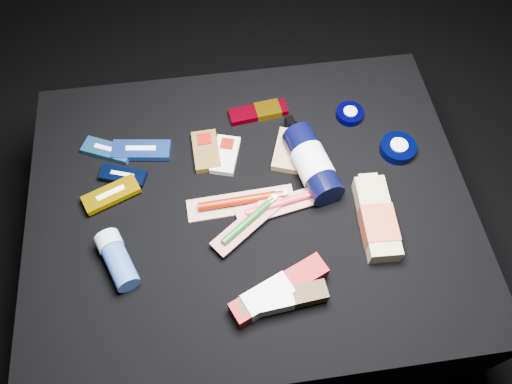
{
  "coord_description": "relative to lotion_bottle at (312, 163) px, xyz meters",
  "views": [
    {
      "loc": [
        -0.06,
        -0.54,
        1.37
      ],
      "look_at": [
        0.01,
        0.01,
        0.42
      ],
      "focal_mm": 35.0,
      "sensor_mm": 36.0,
      "label": 1
    }
  ],
  "objects": [
    {
      "name": "clif_bar_0",
      "position": [
        -0.23,
        0.09,
        -0.03
      ],
      "size": [
        0.06,
        0.11,
        0.02
      ],
      "rotation": [
        0.0,
        0.0,
        0.03
      ],
      "color": "brown",
      "rests_on": "cloth_table"
    },
    {
      "name": "deodorant_stick",
      "position": [
        -0.43,
        -0.17,
        -0.01
      ],
      "size": [
        0.09,
        0.13,
        0.05
      ],
      "rotation": [
        0.0,
        0.0,
        0.38
      ],
      "color": "#2C4C92",
      "rests_on": "cloth_table"
    },
    {
      "name": "lotion_bottle",
      "position": [
        0.0,
        0.0,
        0.0
      ],
      "size": [
        0.11,
        0.24,
        0.08
      ],
      "rotation": [
        0.0,
        0.0,
        0.22
      ],
      "color": "black",
      "rests_on": "cloth_table"
    },
    {
      "name": "luna_bar_2",
      "position": [
        -0.43,
        0.04,
        -0.03
      ],
      "size": [
        0.11,
        0.07,
        0.01
      ],
      "rotation": [
        0.0,
        0.0,
        -0.34
      ],
      "color": "black",
      "rests_on": "cloth_table"
    },
    {
      "name": "toothbrush_pack_2",
      "position": [
        -0.16,
        -0.12,
        -0.02
      ],
      "size": [
        0.18,
        0.15,
        0.02
      ],
      "rotation": [
        0.0,
        0.0,
        0.63
      ],
      "color": "#B3AEA7",
      "rests_on": "cloth_table"
    },
    {
      "name": "luna_bar_0",
      "position": [
        -0.46,
        0.12,
        -0.03
      ],
      "size": [
        0.12,
        0.09,
        0.02
      ],
      "rotation": [
        0.0,
        0.0,
        -0.43
      ],
      "color": "#2769AE",
      "rests_on": "cloth_table"
    },
    {
      "name": "clif_bar_1",
      "position": [
        -0.19,
        0.07,
        -0.03
      ],
      "size": [
        0.08,
        0.11,
        0.02
      ],
      "rotation": [
        0.0,
        0.0,
        -0.3
      ],
      "color": "silver",
      "rests_on": "cloth_table"
    },
    {
      "name": "ground",
      "position": [
        -0.15,
        -0.06,
        -0.44
      ],
      "size": [
        3.0,
        3.0,
        0.0
      ],
      "primitive_type": "plane",
      "color": "black",
      "rests_on": "ground"
    },
    {
      "name": "bodywash_bottle",
      "position": [
        0.11,
        -0.15,
        -0.02
      ],
      "size": [
        0.08,
        0.2,
        0.04
      ],
      "rotation": [
        0.0,
        0.0,
        -0.05
      ],
      "color": "tan",
      "rests_on": "cloth_table"
    },
    {
      "name": "toothbrush_pack_0",
      "position": [
        -0.17,
        -0.06,
        -0.03
      ],
      "size": [
        0.24,
        0.06,
        0.03
      ],
      "rotation": [
        0.0,
        0.0,
        0.04
      ],
      "color": "beige",
      "rests_on": "cloth_table"
    },
    {
      "name": "cream_tin_upper",
      "position": [
        0.13,
        0.15,
        -0.03
      ],
      "size": [
        0.07,
        0.07,
        0.02
      ],
      "rotation": [
        0.0,
        0.0,
        -0.29
      ],
      "color": "black",
      "rests_on": "cloth_table"
    },
    {
      "name": "cloth_table",
      "position": [
        -0.15,
        -0.06,
        -0.24
      ],
      "size": [
        0.98,
        0.78,
        0.4
      ],
      "primitive_type": "cube",
      "color": "black",
      "rests_on": "ground"
    },
    {
      "name": "power_bar",
      "position": [
        -0.09,
        0.19,
        -0.03
      ],
      "size": [
        0.15,
        0.06,
        0.02
      ],
      "rotation": [
        0.0,
        0.0,
        0.12
      ],
      "color": "#68000F",
      "rests_on": "cloth_table"
    },
    {
      "name": "clif_bar_2",
      "position": [
        -0.04,
        0.07,
        -0.03
      ],
      "size": [
        0.1,
        0.13,
        0.02
      ],
      "rotation": [
        0.0,
        0.0,
        -0.34
      ],
      "color": "#8E714C",
      "rests_on": "cloth_table"
    },
    {
      "name": "toothpaste_carton_red",
      "position": [
        -0.13,
        -0.28,
        -0.02
      ],
      "size": [
        0.21,
        0.12,
        0.04
      ],
      "rotation": [
        0.0,
        0.0,
        0.41
      ],
      "color": "maroon",
      "rests_on": "cloth_table"
    },
    {
      "name": "cream_tin_lower",
      "position": [
        0.21,
        0.03,
        -0.03
      ],
      "size": [
        0.08,
        0.08,
        0.03
      ],
      "rotation": [
        0.0,
        0.0,
        0.22
      ],
      "color": "black",
      "rests_on": "cloth_table"
    },
    {
      "name": "toothpaste_carton_green",
      "position": [
        -0.12,
        -0.3,
        -0.02
      ],
      "size": [
        0.18,
        0.05,
        0.03
      ],
      "rotation": [
        0.0,
        0.0,
        0.09
      ],
      "color": "#31220C",
      "rests_on": "cloth_table"
    },
    {
      "name": "luna_bar_3",
      "position": [
        -0.45,
        -0.01,
        -0.02
      ],
      "size": [
        0.13,
        0.09,
        0.02
      ],
      "rotation": [
        0.0,
        0.0,
        0.38
      ],
      "color": "#CE9C00",
      "rests_on": "cloth_table"
    },
    {
      "name": "luna_bar_1",
      "position": [
        -0.38,
        0.11,
        -0.03
      ],
      "size": [
        0.14,
        0.07,
        0.02
      ],
      "rotation": [
        0.0,
        0.0,
        -0.14
      ],
      "color": "blue",
      "rests_on": "cloth_table"
    },
    {
      "name": "toothbrush_pack_1",
      "position": [
        -0.08,
        -0.08,
        -0.02
      ],
      "size": [
        0.2,
        0.08,
        0.02
      ],
      "rotation": [
        0.0,
        0.0,
        0.19
      ],
      "color": "silver",
      "rests_on": "cloth_table"
    }
  ]
}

